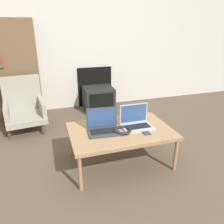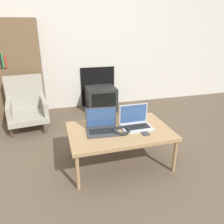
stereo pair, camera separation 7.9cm
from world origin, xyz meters
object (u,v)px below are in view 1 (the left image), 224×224
at_px(laptop_left, 103,126).
at_px(laptop_right, 136,122).
at_px(headphones, 122,130).
at_px(tv, 98,98).
at_px(phone, 145,132).
at_px(armchair, 24,105).

relative_size(laptop_left, laptop_right, 1.06).
xyz_separation_m(headphones, tv, (0.19, 1.76, -0.22)).
distance_m(headphones, phone, 0.25).
bearing_deg(tv, phone, -88.74).
height_order(headphones, tv, headphones).
xyz_separation_m(headphones, phone, (0.23, -0.08, -0.01)).
bearing_deg(phone, armchair, 131.20).
xyz_separation_m(headphones, armchair, (-1.04, 1.37, -0.08)).
bearing_deg(tv, headphones, -96.18).
bearing_deg(tv, laptop_left, -102.54).
xyz_separation_m(laptop_right, tv, (-0.00, 1.68, -0.26)).
distance_m(laptop_right, phone, 0.18).
relative_size(laptop_right, phone, 2.41).
bearing_deg(phone, headphones, 159.95).
height_order(tv, armchair, armchair).
bearing_deg(laptop_left, armchair, 128.77).
bearing_deg(laptop_right, phone, -77.56).
height_order(laptop_right, armchair, armchair).
height_order(phone, armchair, armchair).
relative_size(tv, armchair, 0.69).
distance_m(laptop_right, tv, 1.69).
bearing_deg(armchair, laptop_left, -63.13).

